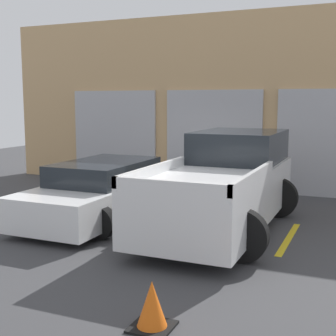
# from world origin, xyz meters

# --- Properties ---
(ground_plane) EXTENTS (28.00, 28.00, 0.00)m
(ground_plane) POSITION_xyz_m (0.00, 0.00, 0.00)
(ground_plane) COLOR #3D3D3F
(shophouse_building) EXTENTS (13.93, 0.68, 4.94)m
(shophouse_building) POSITION_xyz_m (-0.01, 3.28, 2.42)
(shophouse_building) COLOR tan
(shophouse_building) RESTS_ON ground
(pickup_truck) EXTENTS (2.50, 5.07, 1.87)m
(pickup_truck) POSITION_xyz_m (1.32, -0.98, 0.88)
(pickup_truck) COLOR white
(pickup_truck) RESTS_ON ground
(sedan_white) EXTENTS (2.15, 4.45, 1.23)m
(sedan_white) POSITION_xyz_m (-1.32, -1.22, 0.58)
(sedan_white) COLOR white
(sedan_white) RESTS_ON ground
(parking_stripe_far_left) EXTENTS (0.12, 2.20, 0.01)m
(parking_stripe_far_left) POSITION_xyz_m (-2.64, -1.25, 0.00)
(parking_stripe_far_left) COLOR gold
(parking_stripe_far_left) RESTS_ON ground
(parking_stripe_left) EXTENTS (0.12, 2.20, 0.01)m
(parking_stripe_left) POSITION_xyz_m (0.00, -1.25, 0.00)
(parking_stripe_left) COLOR gold
(parking_stripe_left) RESTS_ON ground
(parking_stripe_centre) EXTENTS (0.12, 2.20, 0.01)m
(parking_stripe_centre) POSITION_xyz_m (2.64, -1.25, 0.00)
(parking_stripe_centre) COLOR gold
(parking_stripe_centre) RESTS_ON ground
(traffic_cone) EXTENTS (0.47, 0.47, 0.55)m
(traffic_cone) POSITION_xyz_m (1.78, -5.34, 0.25)
(traffic_cone) COLOR black
(traffic_cone) RESTS_ON ground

